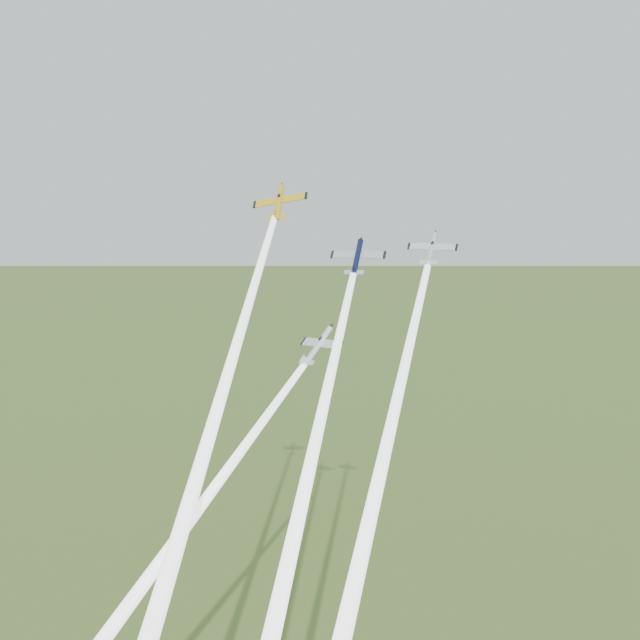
{
  "coord_description": "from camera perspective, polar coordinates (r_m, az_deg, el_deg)",
  "views": [
    {
      "loc": [
        57.52,
        -98.73,
        111.78
      ],
      "look_at": [
        0.0,
        -6.0,
        92.0
      ],
      "focal_mm": 45.0,
      "sensor_mm": 36.0,
      "label": 1
    }
  ],
  "objects": [
    {
      "name": "plane_silver_low",
      "position": [
        106.08,
        -0.13,
        -1.83
      ],
      "size": [
        9.2,
        8.87,
        6.96
      ],
      "primitive_type": null,
      "rotation": [
        0.76,
        -0.09,
        -0.33
      ],
      "color": "silver"
    },
    {
      "name": "smoke_trail_silver_right",
      "position": [
        91.71,
        3.66,
        -13.5
      ],
      "size": [
        13.51,
        53.5,
        51.27
      ],
      "primitive_type": null,
      "rotation": [
        -0.81,
        0.0,
        0.21
      ],
      "color": "white"
    },
    {
      "name": "plane_navy",
      "position": [
        112.42,
        2.67,
        4.51
      ],
      "size": [
        9.52,
        8.48,
        6.46
      ],
      "primitive_type": null,
      "rotation": [
        0.76,
        -0.02,
        0.28
      ],
      "color": "#0C1137"
    },
    {
      "name": "smoke_trail_yellow",
      "position": [
        99.64,
        -7.9,
        -8.23
      ],
      "size": [
        18.57,
        53.51,
        52.27
      ],
      "primitive_type": null,
      "rotation": [
        -0.81,
        0.0,
        0.3
      ],
      "color": "white"
    },
    {
      "name": "plane_yellow",
      "position": [
        121.93,
        -2.92,
        8.37
      ],
      "size": [
        11.1,
        9.16,
        8.28
      ],
      "primitive_type": null,
      "rotation": [
        0.76,
        -0.17,
        0.3
      ],
      "color": "gold"
    },
    {
      "name": "smoke_trail_navy",
      "position": [
        92.8,
        -1.51,
        -13.7
      ],
      "size": [
        17.07,
        51.68,
        50.25
      ],
      "primitive_type": null,
      "rotation": [
        -0.81,
        0.0,
        0.28
      ],
      "color": "white"
    },
    {
      "name": "plane_silver_right",
      "position": [
        112.11,
        7.95,
        5.05
      ],
      "size": [
        8.05,
        7.12,
        5.58
      ],
      "primitive_type": null,
      "rotation": [
        0.76,
        -0.0,
        0.21
      ],
      "color": "silver"
    },
    {
      "name": "smoke_trail_silver_low",
      "position": [
        101.02,
        -12.55,
        -18.03
      ],
      "size": [
        18.49,
        48.69,
        47.88
      ],
      "primitive_type": null,
      "rotation": [
        -0.81,
        0.0,
        -0.33
      ],
      "color": "white"
    }
  ]
}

